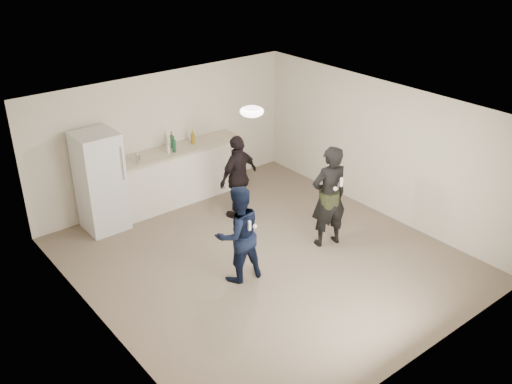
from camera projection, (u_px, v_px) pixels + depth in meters
floor at (264, 259)px, 9.35m from camera, size 6.00×6.00×0.00m
ceiling at (265, 113)px, 8.24m from camera, size 6.00×6.00×0.00m
wall_back at (165, 137)px, 10.90m from camera, size 6.00×0.00×6.00m
wall_front at (426, 279)px, 6.70m from camera, size 6.00×0.00×6.00m
wall_left at (97, 250)px, 7.26m from camera, size 0.00×6.00×6.00m
wall_right at (381, 149)px, 10.34m from camera, size 0.00×6.00×6.00m
counter at (179, 176)px, 11.03m from camera, size 2.60×0.56×1.05m
counter_top at (178, 150)px, 10.79m from camera, size 2.68×0.64×0.04m
fridge at (100, 182)px, 9.90m from camera, size 0.70×0.70×1.80m
fridge_handle at (122, 163)px, 9.62m from camera, size 0.02×0.02×0.60m
ceiling_dome at (252, 111)px, 8.47m from camera, size 0.36×0.36×0.16m
shaker at (138, 158)px, 10.13m from camera, size 0.08×0.08×0.17m
man at (238, 234)px, 8.55m from camera, size 0.82×0.68×1.55m
woman at (329, 197)px, 9.41m from camera, size 0.73×0.57×1.78m
camo_shorts at (329, 199)px, 9.43m from camera, size 0.34×0.34×0.28m
spectator at (238, 177)px, 10.33m from camera, size 0.99×0.57×1.59m
remote_man at (250, 225)px, 8.23m from camera, size 0.04×0.04×0.15m
nunchuk_man at (255, 226)px, 8.35m from camera, size 0.07×0.07×0.07m
remote_woman at (341, 182)px, 9.07m from camera, size 0.04×0.04×0.15m
nunchuk_woman at (335, 189)px, 9.08m from camera, size 0.07×0.07×0.07m
bottle_cluster at (178, 143)px, 10.71m from camera, size 0.69×0.26×0.26m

